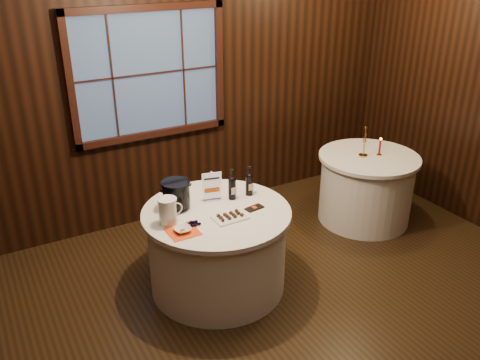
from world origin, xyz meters
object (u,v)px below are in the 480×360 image
main_table (217,249)px  glass_pitcher (168,211)px  side_table (366,188)px  port_bottle_left (232,186)px  chocolate_box (254,208)px  brass_candlestick (364,145)px  port_bottle_right (249,183)px  sign_stand (212,191)px  cracker_bowl (183,230)px  grape_bunch (193,222)px  ice_bucket (176,195)px  chocolate_plate (230,217)px  red_candle (380,148)px

main_table → glass_pitcher: 0.66m
side_table → port_bottle_left: (-1.78, -0.17, 0.51)m
main_table → chocolate_box: size_ratio=7.99×
chocolate_box → brass_candlestick: brass_candlestick is taller
side_table → port_bottle_right: size_ratio=3.89×
sign_stand → port_bottle_right: 0.35m
cracker_bowl → brass_candlestick: 2.38m
main_table → grape_bunch: bearing=-155.6°
chocolate_box → brass_candlestick: bearing=7.3°
glass_pitcher → chocolate_box: bearing=-8.1°
ice_bucket → grape_bunch: ice_bucket is taller
port_bottle_right → chocolate_plate: (-0.36, -0.31, -0.10)m
side_table → red_candle: size_ratio=5.35×
grape_bunch → red_candle: bearing=9.1°
port_bottle_right → cracker_bowl: 0.86m
main_table → grape_bunch: size_ratio=7.35×
chocolate_plate → chocolate_box: chocolate_plate is taller
port_bottle_right → brass_candlestick: bearing=6.8°
sign_stand → grape_bunch: 0.46m
sign_stand → chocolate_box: 0.41m
chocolate_box → glass_pitcher: glass_pitcher is taller
grape_bunch → ice_bucket: bearing=91.1°
ice_bucket → chocolate_box: (0.58, -0.33, -0.13)m
port_bottle_left → grape_bunch: port_bottle_left is taller
port_bottle_left → glass_pitcher: port_bottle_left is taller
chocolate_plate → grape_bunch: size_ratio=1.61×
port_bottle_right → ice_bucket: size_ratio=1.10×
port_bottle_right → chocolate_box: (-0.10, -0.26, -0.11)m
port_bottle_right → chocolate_plate: bearing=-140.2°
port_bottle_right → cracker_bowl: bearing=-158.9°
main_table → chocolate_box: (0.30, -0.13, 0.39)m
side_table → grape_bunch: 2.35m
chocolate_box → cracker_bowl: 0.69m
ice_bucket → chocolate_plate: ice_bucket is taller
port_bottle_right → chocolate_box: port_bottle_right is taller
chocolate_plate → glass_pitcher: size_ratio=1.25×
brass_candlestick → red_candle: (0.17, -0.07, -0.04)m
side_table → chocolate_plate: chocolate_plate is taller
brass_candlestick → port_bottle_right: bearing=-172.8°
port_bottle_left → ice_bucket: port_bottle_left is taller
sign_stand → glass_pitcher: size_ratio=1.25×
chocolate_box → glass_pitcher: bearing=162.1°
main_table → cracker_bowl: cracker_bowl is taller
main_table → chocolate_plate: bearing=-78.9°
cracker_bowl → grape_bunch: bearing=27.6°
sign_stand → side_table: bearing=17.0°
port_bottle_left → ice_bucket: bearing=172.4°
glass_pitcher → brass_candlestick: bearing=9.5°
red_candle → brass_candlestick: bearing=158.6°
chocolate_plate → ice_bucket: bearing=129.6°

